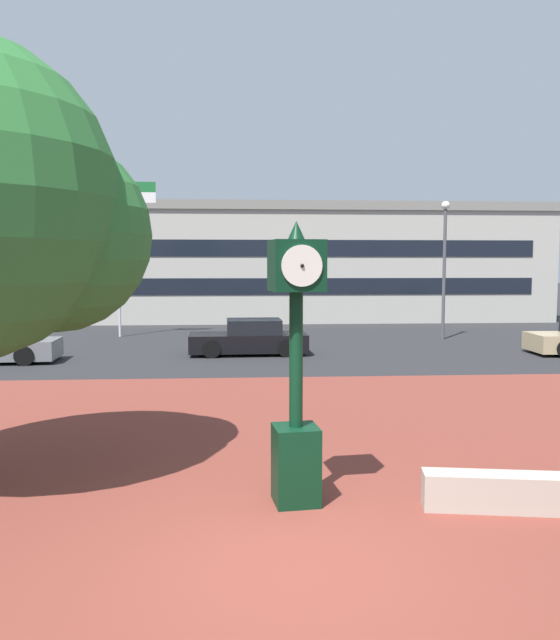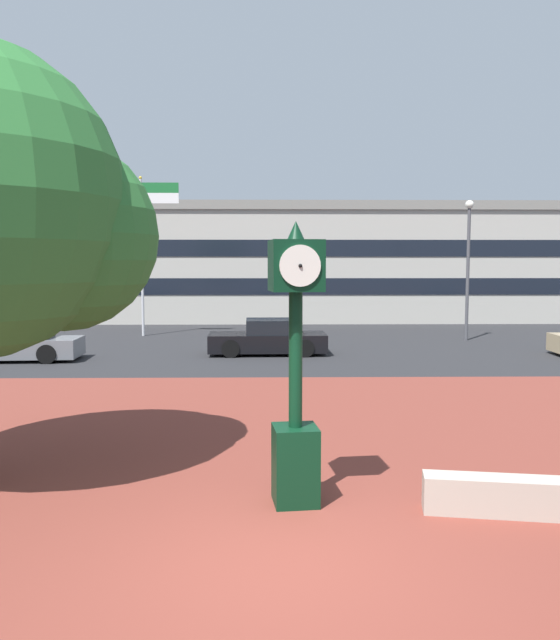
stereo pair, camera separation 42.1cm
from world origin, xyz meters
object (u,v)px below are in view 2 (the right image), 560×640
object	(u,v)px
car_street_mid	(269,339)
civic_building	(303,263)
street_clock	(296,370)
car_street_near	(13,344)
street_lamp_post	(468,254)
flagpole_primary	(147,240)

from	to	relation	value
car_street_mid	civic_building	bearing A→B (deg)	-8.76
street_clock	car_street_mid	size ratio (longest dim) A/B	0.90
car_street_mid	civic_building	world-z (taller)	civic_building
car_street_near	street_lamp_post	distance (m)	18.37
car_street_mid	street_lamp_post	bearing A→B (deg)	-66.28
street_clock	flagpole_primary	bearing A→B (deg)	99.54
car_street_near	street_clock	bearing A→B (deg)	-147.86
street_clock	flagpole_primary	size ratio (longest dim) A/B	0.53
civic_building	street_clock	bearing A→B (deg)	-93.32
street_clock	car_street_mid	world-z (taller)	street_clock
car_street_mid	civic_building	xyz separation A→B (m)	(2.22, 17.61, 2.79)
car_street_near	flagpole_primary	size ratio (longest dim) A/B	0.65
street_clock	civic_building	world-z (taller)	civic_building
street_clock	street_lamp_post	distance (m)	20.31
car_street_mid	street_lamp_post	world-z (taller)	street_lamp_post
flagpole_primary	street_lamp_post	world-z (taller)	flagpole_primary
street_clock	car_street_near	xyz separation A→B (m)	(-9.10, 13.08, -1.28)
car_street_near	civic_building	world-z (taller)	civic_building
car_street_mid	civic_building	distance (m)	17.96
car_street_mid	civic_building	size ratio (longest dim) A/B	0.14
car_street_near	car_street_mid	xyz separation A→B (m)	(8.74, 1.40, -0.00)
civic_building	street_lamp_post	distance (m)	14.98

